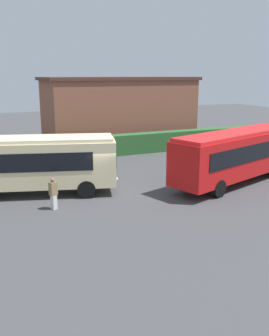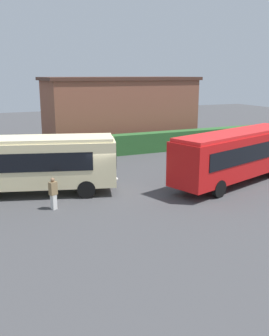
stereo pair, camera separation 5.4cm
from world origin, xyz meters
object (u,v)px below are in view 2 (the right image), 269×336
(bus_cream, at_px, (37,162))
(person_left, at_px, (53,193))
(bus_red, at_px, (237,154))
(person_center, at_px, (86,165))

(bus_cream, bearing_deg, person_left, -68.75)
(bus_cream, distance_m, bus_red, 12.02)
(bus_cream, xyz_separation_m, person_left, (0.22, -2.90, -1.01))
(person_left, bearing_deg, bus_red, -115.26)
(bus_red, bearing_deg, person_center, 131.68)
(bus_red, xyz_separation_m, person_center, (-8.21, 4.90, -1.00))
(person_center, bearing_deg, bus_cream, 108.76)
(bus_red, distance_m, person_center, 9.61)
(person_center, bearing_deg, person_left, 134.59)
(person_center, bearing_deg, bus_red, -133.09)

